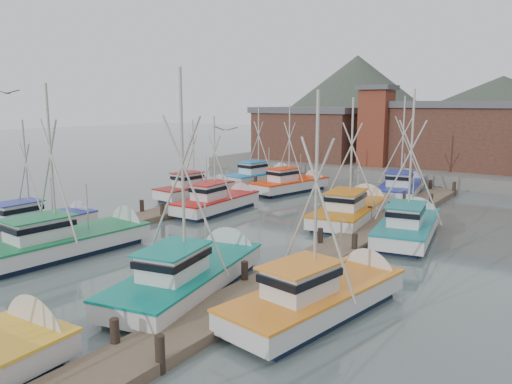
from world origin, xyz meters
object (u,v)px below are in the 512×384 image
Objects in this scene: lookout_tower at (376,125)px; boat_4 at (71,240)px; boat_12 at (294,184)px; boat_8 at (220,202)px.

boat_4 is at bearing -94.19° from lookout_tower.
boat_12 is at bearing -100.26° from lookout_tower.
lookout_tower is 1.02× the size of boat_8.
boat_12 is (0.33, 10.14, 0.00)m from boat_8.
lookout_tower reaches higher than boat_8.
boat_8 is (-0.06, 12.79, -0.01)m from boat_4.
lookout_tower is 23.96m from boat_8.
boat_12 is (0.26, 22.93, -0.00)m from boat_4.
boat_4 is 12.79m from boat_8.
boat_12 reaches higher than boat_8.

